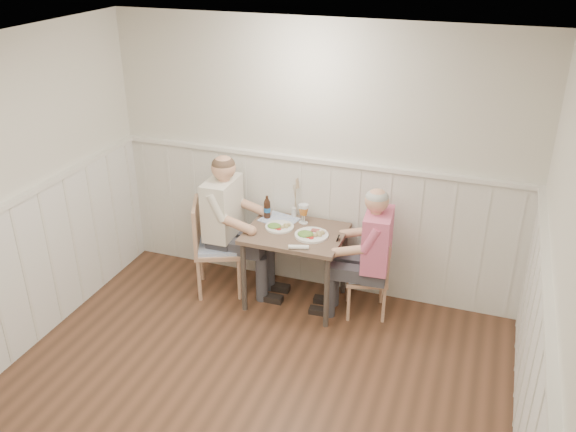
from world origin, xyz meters
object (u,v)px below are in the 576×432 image
object	(u,v)px
beer_bottle	(267,208)
man_in_pink	(371,264)
diner_cream	(228,234)
chair_right	(372,273)
dining_table	(295,242)
chair_left	(213,244)
grass_vase	(294,198)

from	to	relation	value
beer_bottle	man_in_pink	bearing A→B (deg)	-9.94
diner_cream	man_in_pink	bearing A→B (deg)	-0.62
chair_right	man_in_pink	xyz separation A→B (m)	(-0.00, -0.07, 0.12)
diner_cream	beer_bottle	size ratio (longest dim) A/B	6.16
dining_table	chair_left	size ratio (longest dim) A/B	0.95
dining_table	man_in_pink	distance (m)	0.73
man_in_pink	beer_bottle	size ratio (longest dim) A/B	5.64
man_in_pink	grass_vase	world-z (taller)	man_in_pink
chair_left	beer_bottle	world-z (taller)	beer_bottle
chair_right	man_in_pink	world-z (taller)	man_in_pink
diner_cream	grass_vase	size ratio (longest dim) A/B	3.35
grass_vase	chair_left	bearing A→B (deg)	-151.82
chair_right	chair_left	distance (m)	1.55
chair_right	diner_cream	bearing A→B (deg)	-177.95
dining_table	chair_left	bearing A→B (deg)	-175.09
man_in_pink	diner_cream	xyz separation A→B (m)	(-1.41, 0.02, 0.05)
chair_left	beer_bottle	size ratio (longest dim) A/B	4.10
chair_left	beer_bottle	bearing A→B (deg)	28.13
chair_right	dining_table	bearing A→B (deg)	-175.23
dining_table	grass_vase	distance (m)	0.44
diner_cream	beer_bottle	bearing A→B (deg)	26.66
dining_table	diner_cream	size ratio (longest dim) A/B	0.63
chair_left	man_in_pink	size ratio (longest dim) A/B	0.73
grass_vase	chair_right	bearing A→B (deg)	-16.22
diner_cream	dining_table	bearing A→B (deg)	-0.83
dining_table	beer_bottle	world-z (taller)	beer_bottle
chair_left	beer_bottle	xyz separation A→B (m)	(0.47, 0.25, 0.34)
dining_table	grass_vase	world-z (taller)	grass_vase
chair_right	man_in_pink	bearing A→B (deg)	-92.72
dining_table	man_in_pink	size ratio (longest dim) A/B	0.69
diner_cream	beer_bottle	distance (m)	0.46
beer_bottle	grass_vase	world-z (taller)	grass_vase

